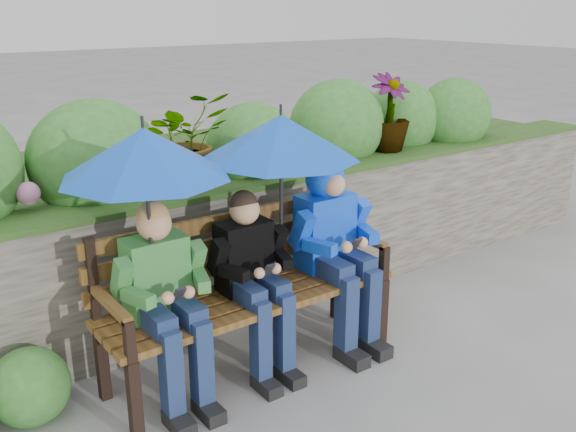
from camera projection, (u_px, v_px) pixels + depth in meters
ground at (297, 356)px, 4.23m from camera, size 60.00×60.00×0.00m
garden_backdrop at (178, 211)px, 5.29m from camera, size 8.00×2.85×1.75m
park_bench at (244, 282)px, 3.98m from camera, size 1.89×0.55×1.00m
boy_left at (165, 295)px, 3.56m from camera, size 0.52×0.60×1.20m
boy_middle at (253, 273)px, 3.89m from camera, size 0.49×0.57×1.16m
boy_right at (334, 238)px, 4.22m from camera, size 0.56×0.68×1.26m
umbrella_left at (144, 153)px, 3.31m from camera, size 0.91×0.91×0.94m
umbrella_right at (281, 137)px, 3.81m from camera, size 0.96×0.96×0.90m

